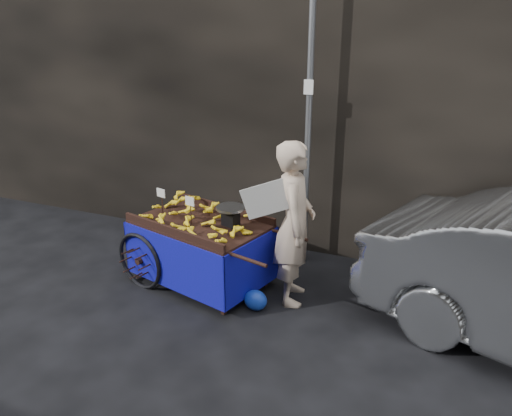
% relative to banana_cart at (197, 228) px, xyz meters
% --- Properties ---
extents(ground, '(80.00, 80.00, 0.00)m').
position_rel_banana_cart_xyz_m(ground, '(0.76, -0.19, -0.75)').
color(ground, black).
rests_on(ground, ground).
extents(building_wall, '(13.50, 2.00, 5.00)m').
position_rel_banana_cart_xyz_m(building_wall, '(1.15, 2.41, 1.75)').
color(building_wall, black).
rests_on(building_wall, ground).
extents(street_pole, '(0.12, 0.10, 4.00)m').
position_rel_banana_cart_xyz_m(street_pole, '(1.06, 1.11, 1.26)').
color(street_pole, slate).
rests_on(street_pole, ground).
extents(banana_cart, '(2.41, 1.52, 1.22)m').
position_rel_banana_cart_xyz_m(banana_cart, '(0.00, 0.00, 0.00)').
color(banana_cart, black).
rests_on(banana_cart, ground).
extents(vendor, '(0.87, 0.81, 1.96)m').
position_rel_banana_cart_xyz_m(vendor, '(1.25, 0.06, 0.23)').
color(vendor, '#C6AC93').
rests_on(vendor, ground).
extents(plastic_bag, '(0.27, 0.22, 0.25)m').
position_rel_banana_cart_xyz_m(plastic_bag, '(0.94, -0.35, -0.63)').
color(plastic_bag, '#1739B1').
rests_on(plastic_bag, ground).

